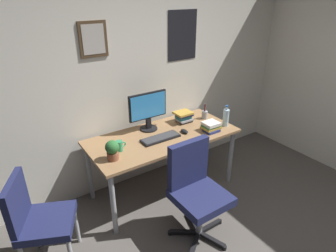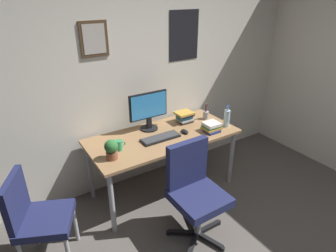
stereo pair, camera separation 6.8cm
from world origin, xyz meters
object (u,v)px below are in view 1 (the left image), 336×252
keyboard (161,138)px  book_stack_left (184,117)px  coffee_mug_near (119,146)px  office_chair (196,187)px  water_bottle (226,117)px  side_chair (37,217)px  book_stack_right (211,126)px  potted_plant (112,149)px  pen_cup (205,114)px  monitor (148,110)px  computer_mouse (184,131)px

keyboard → book_stack_left: (0.47, 0.22, 0.05)m
coffee_mug_near → office_chair: bearing=-57.6°
office_chair → book_stack_left: office_chair is taller
keyboard → water_bottle: size_ratio=1.70×
office_chair → side_chair: office_chair is taller
water_bottle → book_stack_right: size_ratio=1.28×
potted_plant → pen_cup: bearing=10.6°
office_chair → potted_plant: bearing=134.4°
side_chair → book_stack_right: size_ratio=4.43×
monitor → book_stack_right: 0.73m
office_chair → keyboard: office_chair is taller
side_chair → book_stack_left: (1.80, 0.44, 0.29)m
potted_plant → book_stack_left: 1.10m
water_bottle → pen_cup: bearing=102.0°
potted_plant → book_stack_right: potted_plant is taller
water_bottle → book_stack_left: (-0.33, 0.36, -0.04)m
keyboard → book_stack_right: bearing=-14.2°
office_chair → book_stack_left: size_ratio=4.52×
computer_mouse → office_chair: bearing=-118.0°
keyboard → book_stack_left: 0.52m
water_bottle → book_stack_right: (-0.23, -0.01, -0.05)m
coffee_mug_near → book_stack_right: 1.06m
water_bottle → book_stack_left: size_ratio=1.20×
monitor → potted_plant: (-0.60, -0.37, -0.13)m
office_chair → water_bottle: bearing=31.4°
keyboard → computer_mouse: 0.30m
coffee_mug_near → pen_cup: bearing=6.3°
keyboard → book_stack_left: bearing=25.1°
office_chair → water_bottle: size_ratio=3.76×
coffee_mug_near → pen_cup: (1.21, 0.13, 0.00)m
coffee_mug_near → water_bottle: bearing=-7.3°
monitor → coffee_mug_near: bearing=-151.7°
side_chair → water_bottle: water_bottle is taller
potted_plant → book_stack_left: potted_plant is taller
coffee_mug_near → book_stack_right: coffee_mug_near is taller
monitor → pen_cup: 0.76m
book_stack_left → coffee_mug_near: bearing=-168.1°
side_chair → pen_cup: 2.12m
computer_mouse → pen_cup: 0.48m
keyboard → monitor: bearing=86.6°
coffee_mug_near → book_stack_left: size_ratio=0.52×
side_chair → book_stack_right: 1.93m
potted_plant → water_bottle: bearing=-2.1°
office_chair → water_bottle: water_bottle is taller
potted_plant → computer_mouse: bearing=4.4°
keyboard → side_chair: bearing=-170.5°
water_bottle → coffee_mug_near: 1.28m
book_stack_right → office_chair: bearing=-140.6°
office_chair → monitor: 1.03m
monitor → coffee_mug_near: size_ratio=4.23×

